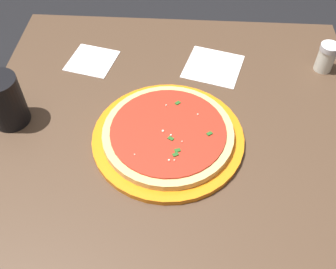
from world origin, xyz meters
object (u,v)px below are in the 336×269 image
object	(u,v)px
serving_plate	(168,139)
pizza	(168,134)
cup_tall_drink	(5,101)
parmesan_shaker	(326,57)
napkin_folded_right	(92,61)
napkin_loose_left	(213,67)

from	to	relation	value
serving_plate	pizza	bearing A→B (deg)	54.73
cup_tall_drink	pizza	bearing A→B (deg)	83.71
parmesan_shaker	pizza	bearing A→B (deg)	-55.27
napkin_folded_right	pizza	bearing A→B (deg)	39.90
cup_tall_drink	napkin_folded_right	bearing A→B (deg)	147.29
cup_tall_drink	parmesan_shaker	distance (m)	0.77
cup_tall_drink	napkin_loose_left	bearing A→B (deg)	115.15
pizza	napkin_loose_left	distance (m)	0.27
napkin_loose_left	parmesan_shaker	size ratio (longest dim) A/B	1.86
napkin_folded_right	napkin_loose_left	distance (m)	0.32
serving_plate	napkin_folded_right	world-z (taller)	serving_plate
serving_plate	napkin_folded_right	xyz separation A→B (m)	(-0.26, -0.22, -0.01)
serving_plate	parmesan_shaker	bearing A→B (deg)	124.73
napkin_folded_right	napkin_loose_left	size ratio (longest dim) A/B	0.84
serving_plate	cup_tall_drink	distance (m)	0.36
serving_plate	parmesan_shaker	xyz separation A→B (m)	(-0.26, 0.38, 0.03)
napkin_folded_right	serving_plate	bearing A→B (deg)	39.90
pizza	parmesan_shaker	distance (m)	0.46
serving_plate	cup_tall_drink	world-z (taller)	cup_tall_drink
serving_plate	parmesan_shaker	size ratio (longest dim) A/B	4.42
cup_tall_drink	parmesan_shaker	bearing A→B (deg)	106.93
serving_plate	napkin_folded_right	size ratio (longest dim) A/B	2.85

